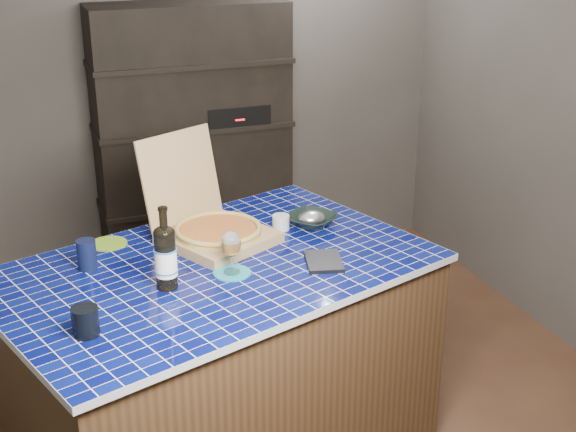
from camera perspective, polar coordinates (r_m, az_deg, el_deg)
name	(u,v)px	position (r m, az deg, el deg)	size (l,w,h in m)	color
room	(274,166)	(3.64, -1.04, 3.55)	(3.50, 3.50, 3.50)	brown
shelving_unit	(194,147)	(5.14, -6.69, 4.91)	(1.20, 0.41, 1.80)	black
kitchen_island	(217,365)	(3.57, -5.07, -10.54)	(2.03, 1.62, 0.97)	#4C301D
pizza_box	(214,228)	(3.54, -5.28, -0.84)	(0.59, 0.63, 0.45)	#9C7550
mead_bottle	(166,257)	(3.12, -8.70, -2.87)	(0.09, 0.09, 0.34)	black
teal_trivet	(232,273)	(3.26, -4.01, -4.06)	(0.15, 0.15, 0.01)	teal
wine_glass	(231,245)	(3.20, -4.06, -2.06)	(0.08, 0.08, 0.18)	white
tumbler	(85,321)	(2.89, -14.21, -7.27)	(0.10, 0.10, 0.11)	black
dvd_case	(324,261)	(3.34, 2.56, -3.24)	(0.15, 0.21, 0.02)	black
bowl	(312,220)	(3.70, 1.69, -0.31)	(0.22, 0.22, 0.05)	black
foil_contents	(312,218)	(3.70, 1.69, -0.11)	(0.13, 0.11, 0.06)	silver
white_jar	(281,222)	(3.66, -0.51, -0.45)	(0.08, 0.08, 0.07)	silver
navy_cup	(87,255)	(3.37, -14.12, -2.68)	(0.08, 0.08, 0.13)	black
green_trivet	(109,243)	(3.61, -12.65, -1.92)	(0.16, 0.16, 0.01)	olive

